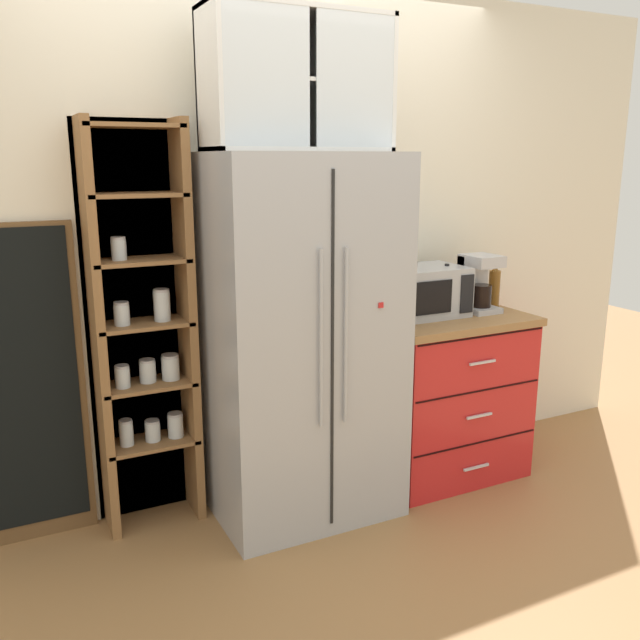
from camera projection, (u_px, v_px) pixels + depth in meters
The scene contains 13 objects.
ground_plane at pixel (305, 508), 3.35m from camera, with size 10.60×10.60×0.00m, color #9E7042.
wall_back_cream at pixel (270, 246), 3.40m from camera, with size 4.91×0.10×2.55m, color silver.
refrigerator at pixel (301, 340), 3.18m from camera, with size 0.86×0.66×1.74m.
pantry_shelf_column at pixel (142, 328), 3.09m from camera, with size 0.48×0.26×1.88m.
counter_cabinet at pixel (443, 394), 3.68m from camera, with size 0.83×0.62×0.90m.
microwave at pixel (422, 291), 3.52m from camera, with size 0.44×0.33×0.26m.
coffee_maker at pixel (477, 283), 3.63m from camera, with size 0.17×0.20×0.31m.
mug_cream at pixel (439, 304), 3.63m from camera, with size 0.12×0.09×0.08m.
mug_charcoal at pixel (443, 305), 3.59m from camera, with size 0.12×0.08×0.09m.
bottle_amber at pixel (494, 284), 3.73m from camera, with size 0.06×0.06×0.29m.
bottle_green at pixel (446, 292), 3.56m from camera, with size 0.06×0.06×0.27m.
upper_cabinet at pixel (295, 83), 2.94m from camera, with size 0.83×0.32×0.59m.
chalkboard_menu at pixel (13, 389), 2.92m from camera, with size 0.60×0.04×1.45m.
Camera 1 is at (-1.29, -2.75, 1.71)m, focal length 37.57 mm.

